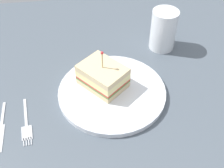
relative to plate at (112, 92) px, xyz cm
name	(u,v)px	position (x,y,z in cm)	size (l,w,h in cm)	color
ground_plane	(112,97)	(0.00, 0.00, -1.65)	(95.37, 95.37, 2.00)	#4C5660
plate	(112,92)	(0.00, 0.00, 0.00)	(25.36, 25.36, 1.29)	white
sandwich_half_center	(103,76)	(1.87, -2.18, 3.38)	(12.63, 12.92, 9.95)	beige
drink_glass	(163,31)	(-16.39, -16.36, 4.62)	(7.04, 7.04, 11.21)	#B74C33
fork	(26,126)	(19.52, 7.01, -0.47)	(2.81, 13.09, 0.35)	silver
knife	(1,129)	(24.86, 6.93, -0.47)	(1.68, 13.46, 0.35)	silver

